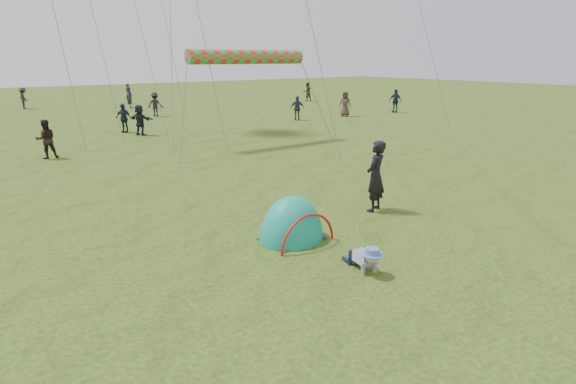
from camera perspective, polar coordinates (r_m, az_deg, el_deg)
ground at (r=9.09m, az=16.50°, el=-9.99°), size 140.00×140.00×0.00m
crawling_toddler at (r=8.87m, az=9.76°, el=-8.18°), size 0.64×0.82×0.57m
popup_tent at (r=10.31m, az=0.46°, el=-6.00°), size 1.61×1.35×2.02m
standing_adult at (r=12.15m, az=11.05°, el=1.97°), size 0.82×0.68×1.91m
crowd_person_1 at (r=20.90m, az=-28.38°, el=5.92°), size 0.79×0.62×1.59m
crowd_person_2 at (r=30.13m, az=1.20°, el=10.59°), size 0.93×0.93×1.58m
crowd_person_3 at (r=42.81m, az=-30.54°, el=10.22°), size 1.00×1.26×1.71m
crowd_person_4 at (r=32.50m, az=7.26°, el=11.04°), size 0.93×1.01×1.74m
crowd_person_5 at (r=25.42m, az=-18.29°, el=8.67°), size 1.11×1.55×1.62m
crowd_person_6 at (r=43.72m, az=-19.60°, el=11.68°), size 0.70×0.78×1.79m
crowd_person_7 at (r=43.87m, az=2.44°, el=12.60°), size 0.96×0.81×1.77m
crowd_person_8 at (r=35.57m, az=13.46°, el=11.19°), size 0.63×1.08×1.73m
crowd_person_12 at (r=40.00m, az=-19.45°, el=11.26°), size 0.55×0.71×1.72m
crowd_person_14 at (r=26.66m, az=-20.15°, el=8.80°), size 0.89×0.96×1.58m
crowd_person_15 at (r=33.57m, az=-16.50°, el=10.63°), size 1.23×1.19×1.68m
rainbow_tube_kite at (r=21.47m, az=-5.13°, el=16.72°), size 5.92×0.64×0.64m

